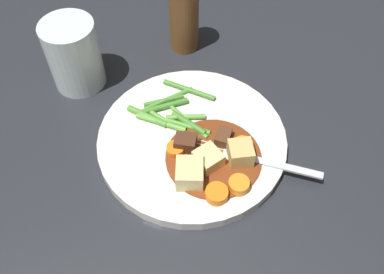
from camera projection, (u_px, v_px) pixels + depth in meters
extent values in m
plane|color=#26282D|center=(192.00, 144.00, 0.59)|extent=(3.00, 3.00, 0.00)
cylinder|color=white|center=(192.00, 141.00, 0.58)|extent=(0.26, 0.26, 0.02)
cylinder|color=brown|center=(212.00, 158.00, 0.56)|extent=(0.13, 0.13, 0.00)
cylinder|color=orange|center=(217.00, 194.00, 0.52)|extent=(0.04, 0.04, 0.01)
cylinder|color=orange|center=(239.00, 185.00, 0.52)|extent=(0.04, 0.04, 0.01)
cylinder|color=orange|center=(243.00, 145.00, 0.56)|extent=(0.04, 0.04, 0.01)
cylinder|color=orange|center=(175.00, 149.00, 0.56)|extent=(0.03, 0.03, 0.01)
cube|color=#EAD68C|center=(190.00, 173.00, 0.53)|extent=(0.05, 0.05, 0.03)
cube|color=#DBBC6B|center=(240.00, 154.00, 0.54)|extent=(0.04, 0.04, 0.03)
cube|color=#EAD68C|center=(208.00, 159.00, 0.54)|extent=(0.03, 0.03, 0.02)
cube|color=#4C2B19|center=(185.00, 143.00, 0.56)|extent=(0.04, 0.04, 0.02)
cube|color=#56331E|center=(223.00, 138.00, 0.57)|extent=(0.03, 0.03, 0.02)
cylinder|color=#4C8E33|center=(162.00, 107.00, 0.61)|extent=(0.03, 0.07, 0.01)
cylinder|color=#599E38|center=(147.00, 116.00, 0.59)|extent=(0.06, 0.03, 0.01)
cylinder|color=#66AD42|center=(161.00, 123.00, 0.59)|extent=(0.07, 0.04, 0.01)
cylinder|color=#599E38|center=(169.00, 99.00, 0.62)|extent=(0.02, 0.08, 0.01)
cylinder|color=#66AD42|center=(187.00, 120.00, 0.59)|extent=(0.08, 0.01, 0.01)
cylinder|color=#4C8E33|center=(189.00, 90.00, 0.63)|extent=(0.08, 0.04, 0.01)
cylinder|color=#599E38|center=(188.00, 126.00, 0.59)|extent=(0.06, 0.04, 0.01)
cylinder|color=#4C8E33|center=(164.00, 101.00, 0.61)|extent=(0.03, 0.06, 0.01)
cylinder|color=#66AD42|center=(186.00, 117.00, 0.59)|extent=(0.04, 0.05, 0.01)
cylinder|color=#4C8E33|center=(189.00, 123.00, 0.59)|extent=(0.06, 0.02, 0.01)
cylinder|color=#66AD42|center=(165.00, 121.00, 0.59)|extent=(0.07, 0.02, 0.01)
cube|color=silver|center=(279.00, 166.00, 0.55)|extent=(0.10, 0.07, 0.00)
cube|color=silver|center=(230.00, 154.00, 0.56)|extent=(0.03, 0.03, 0.00)
cylinder|color=silver|center=(210.00, 143.00, 0.57)|extent=(0.04, 0.03, 0.00)
cylinder|color=silver|center=(209.00, 147.00, 0.57)|extent=(0.04, 0.03, 0.00)
cylinder|color=silver|center=(207.00, 150.00, 0.56)|extent=(0.04, 0.03, 0.00)
cylinder|color=silver|center=(206.00, 154.00, 0.56)|extent=(0.04, 0.03, 0.00)
cylinder|color=silver|center=(74.00, 55.00, 0.62)|extent=(0.08, 0.08, 0.11)
cylinder|color=brown|center=(184.00, 17.00, 0.67)|extent=(0.05, 0.05, 0.12)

